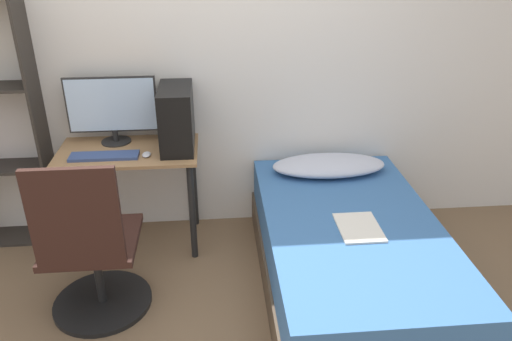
{
  "coord_description": "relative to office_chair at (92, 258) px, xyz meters",
  "views": [
    {
      "loc": [
        0.06,
        -2.04,
        2.05
      ],
      "look_at": [
        0.31,
        0.63,
        0.75
      ],
      "focal_mm": 35.0,
      "sensor_mm": 36.0,
      "label": 1
    }
  ],
  "objects": [
    {
      "name": "desk",
      "position": [
        0.13,
        0.73,
        0.21
      ],
      "size": [
        0.93,
        0.53,
        0.73
      ],
      "color": "#997047",
      "rests_on": "ground_plane"
    },
    {
      "name": "wall_back",
      "position": [
        0.65,
        1.02,
        0.86
      ],
      "size": [
        8.0,
        0.05,
        2.5
      ],
      "color": "silver",
      "rests_on": "ground_plane"
    },
    {
      "name": "monitor",
      "position": [
        0.04,
        0.88,
        0.59
      ],
      "size": [
        0.6,
        0.2,
        0.46
      ],
      "color": "black",
      "rests_on": "desk"
    },
    {
      "name": "office_chair",
      "position": [
        0.0,
        0.0,
        0.0
      ],
      "size": [
        0.58,
        0.58,
        1.03
      ],
      "color": "black",
      "rests_on": "ground_plane"
    },
    {
      "name": "pillow",
      "position": [
        1.51,
        0.74,
        0.17
      ],
      "size": [
        0.8,
        0.36,
        0.11
      ],
      "color": "#B2B7C6",
      "rests_on": "bed"
    },
    {
      "name": "bed",
      "position": [
        1.51,
        0.09,
        -0.14
      ],
      "size": [
        1.05,
        1.82,
        0.5
      ],
      "color": "#4C3D2D",
      "rests_on": "ground_plane"
    },
    {
      "name": "keyboard",
      "position": [
        -0.0,
        0.63,
        0.35
      ],
      "size": [
        0.44,
        0.13,
        0.02
      ],
      "color": "#33477A",
      "rests_on": "desk"
    },
    {
      "name": "magazine",
      "position": [
        1.52,
        -0.0,
        0.12
      ],
      "size": [
        0.24,
        0.32,
        0.01
      ],
      "color": "silver",
      "rests_on": "bed"
    },
    {
      "name": "pc_tower",
      "position": [
        0.47,
        0.76,
        0.55
      ],
      "size": [
        0.21,
        0.44,
        0.41
      ],
      "color": "black",
      "rests_on": "desk"
    },
    {
      "name": "mouse",
      "position": [
        0.27,
        0.63,
        0.35
      ],
      "size": [
        0.06,
        0.09,
        0.02
      ],
      "color": "silver",
      "rests_on": "desk"
    }
  ]
}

